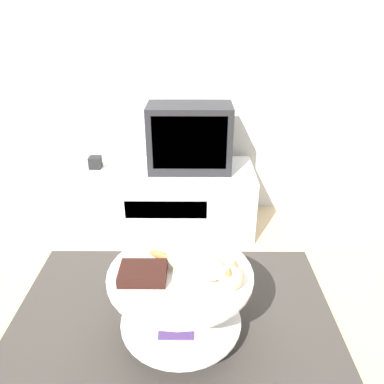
{
  "coord_description": "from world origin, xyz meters",
  "views": [
    {
      "loc": [
        0.11,
        -1.46,
        1.61
      ],
      "look_at": [
        0.1,
        0.56,
        0.6
      ],
      "focal_mm": 35.0,
      "sensor_mm": 36.0,
      "label": 1
    }
  ],
  "objects_px": {
    "tv": "(190,138)",
    "dvd_box": "(143,273)",
    "cat": "(201,266)",
    "speaker": "(95,162)"
  },
  "relations": [
    {
      "from": "tv",
      "to": "dvd_box",
      "type": "distance_m",
      "value": 1.25
    },
    {
      "from": "speaker",
      "to": "cat",
      "type": "xyz_separation_m",
      "value": [
        0.78,
        -1.21,
        -0.03
      ]
    },
    {
      "from": "tv",
      "to": "dvd_box",
      "type": "xyz_separation_m",
      "value": [
        -0.21,
        -1.2,
        -0.27
      ]
    },
    {
      "from": "tv",
      "to": "dvd_box",
      "type": "relative_size",
      "value": 2.71
    },
    {
      "from": "tv",
      "to": "cat",
      "type": "xyz_separation_m",
      "value": [
        0.07,
        -1.19,
        -0.23
      ]
    },
    {
      "from": "dvd_box",
      "to": "cat",
      "type": "relative_size",
      "value": 0.48
    },
    {
      "from": "tv",
      "to": "dvd_box",
      "type": "bearing_deg",
      "value": -99.82
    },
    {
      "from": "tv",
      "to": "cat",
      "type": "height_order",
      "value": "tv"
    },
    {
      "from": "tv",
      "to": "dvd_box",
      "type": "height_order",
      "value": "tv"
    },
    {
      "from": "dvd_box",
      "to": "tv",
      "type": "bearing_deg",
      "value": 80.18
    }
  ]
}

